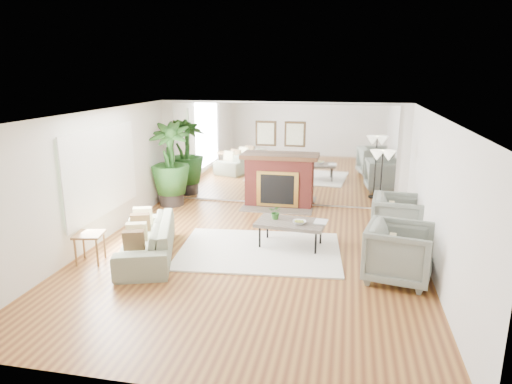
% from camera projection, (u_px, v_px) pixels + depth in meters
% --- Properties ---
extents(ground, '(7.00, 7.00, 0.00)m').
position_uv_depth(ground, '(250.00, 258.00, 8.02)').
color(ground, brown).
rests_on(ground, ground).
extents(wall_left, '(0.02, 7.00, 2.50)m').
position_uv_depth(wall_left, '(89.00, 181.00, 8.28)').
color(wall_left, silver).
rests_on(wall_left, ground).
extents(wall_right, '(0.02, 7.00, 2.50)m').
position_uv_depth(wall_right, '(436.00, 199.00, 7.12)').
color(wall_right, silver).
rests_on(wall_right, ground).
extents(wall_back, '(6.00, 0.02, 2.50)m').
position_uv_depth(wall_back, '(280.00, 154.00, 11.01)').
color(wall_back, silver).
rests_on(wall_back, ground).
extents(mirror_panel, '(5.40, 0.04, 2.40)m').
position_uv_depth(mirror_panel, '(280.00, 154.00, 10.99)').
color(mirror_panel, silver).
rests_on(mirror_panel, wall_back).
extents(window_panel, '(0.04, 2.40, 1.50)m').
position_uv_depth(window_panel, '(102.00, 171.00, 8.63)').
color(window_panel, '#B2E09E').
rests_on(window_panel, wall_left).
extents(fireplace, '(1.85, 0.83, 2.05)m').
position_uv_depth(fireplace, '(279.00, 180.00, 10.94)').
color(fireplace, maroon).
rests_on(fireplace, ground).
extents(area_rug, '(3.08, 2.33, 0.03)m').
position_uv_depth(area_rug, '(260.00, 251.00, 8.32)').
color(area_rug, white).
rests_on(area_rug, ground).
extents(coffee_table, '(1.32, 0.85, 0.50)m').
position_uv_depth(coffee_table, '(291.00, 224.00, 8.43)').
color(coffee_table, '#5F564B').
rests_on(coffee_table, ground).
extents(sofa, '(1.52, 2.36, 0.64)m').
position_uv_depth(sofa, '(147.00, 239.00, 8.02)').
color(sofa, gray).
rests_on(sofa, ground).
extents(armchair_back, '(1.04, 1.02, 0.87)m').
position_uv_depth(armchair_back, '(397.00, 217.00, 8.86)').
color(armchair_back, gray).
rests_on(armchair_back, ground).
extents(armchair_front, '(1.17, 1.15, 0.91)m').
position_uv_depth(armchair_front, '(399.00, 253.00, 7.08)').
color(armchair_front, gray).
rests_on(armchair_front, ground).
extents(side_table, '(0.53, 0.53, 0.52)m').
position_uv_depth(side_table, '(89.00, 238.00, 7.76)').
color(side_table, brown).
rests_on(side_table, ground).
extents(potted_ficus, '(1.12, 1.12, 2.03)m').
position_uv_depth(potted_ficus, '(170.00, 162.00, 10.98)').
color(potted_ficus, black).
rests_on(potted_ficus, ground).
extents(floor_lamp, '(0.52, 0.29, 1.61)m').
position_uv_depth(floor_lamp, '(382.00, 162.00, 9.44)').
color(floor_lamp, black).
rests_on(floor_lamp, ground).
extents(tabletop_plant, '(0.28, 0.26, 0.27)m').
position_uv_depth(tabletop_plant, '(276.00, 212.00, 8.52)').
color(tabletop_plant, '#2D5720').
rests_on(tabletop_plant, coffee_table).
extents(fruit_bowl, '(0.25, 0.25, 0.06)m').
position_uv_depth(fruit_bowl, '(299.00, 222.00, 8.28)').
color(fruit_bowl, brown).
rests_on(fruit_bowl, coffee_table).
extents(book, '(0.27, 0.34, 0.02)m').
position_uv_depth(book, '(314.00, 221.00, 8.39)').
color(book, brown).
rests_on(book, coffee_table).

